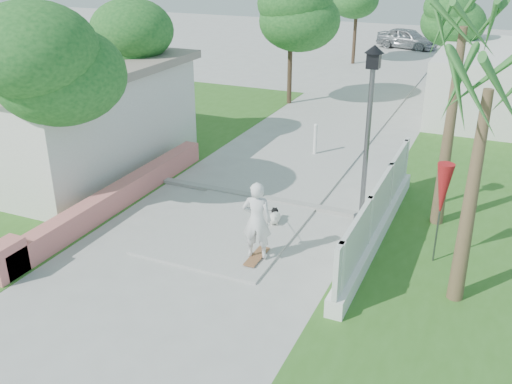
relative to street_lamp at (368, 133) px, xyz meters
The scene contains 19 objects.
ground 6.67m from the street_lamp, 117.80° to the right, with size 90.00×90.00×0.00m, color #B7B7B2.
path_strip 14.98m from the street_lamp, 101.31° to the left, with size 3.20×36.00×0.06m, color #B7B7B2.
curb 3.78m from the street_lamp, behind, with size 6.50×0.25×0.10m, color #999993.
grass_left 10.49m from the street_lamp, 165.83° to the left, with size 8.00×20.00×0.01m, color #346820.
pink_wall 6.83m from the street_lamp, 162.57° to the right, with size 0.45×8.20×0.80m.
house_left 10.94m from the street_lamp, behind, with size 8.40×7.40×3.23m.
lattice_fence 2.01m from the street_lamp, 44.82° to the right, with size 0.35×7.00×1.50m.
street_lamp is the anchor object (origin of this frame).
bollard 5.56m from the street_lamp, 120.96° to the left, with size 0.14×0.14×1.09m.
patio_umbrella 2.27m from the street_lamp, 27.76° to the right, with size 0.36×0.36×2.30m.
tree_left_near 7.92m from the street_lamp, 161.15° to the right, with size 3.60×3.60×5.28m.
tree_left_mid 8.96m from the street_lamp, 160.42° to the left, with size 3.20×3.20×4.85m.
tree_path_left 12.10m from the street_lamp, 119.30° to the left, with size 3.40×3.40×5.23m.
tree_path_right 14.52m from the street_lamp, 88.74° to the left, with size 3.00×3.00×4.79m.
palm_far 2.85m from the street_lamp, 30.47° to the left, with size 1.80×1.80×5.30m.
palm_near 3.72m from the street_lamp, 42.61° to the right, with size 1.80×1.80×4.70m.
skateboarder 3.34m from the street_lamp, 124.76° to the right, with size 0.72×2.42×1.87m.
dog 3.07m from the street_lamp, 158.34° to the right, with size 0.40×0.58×0.41m.
parked_car 27.21m from the street_lamp, 97.98° to the left, with size 1.62×4.02×1.37m, color #ACAEB4.
Camera 1 is at (5.66, -7.12, 6.46)m, focal length 40.00 mm.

